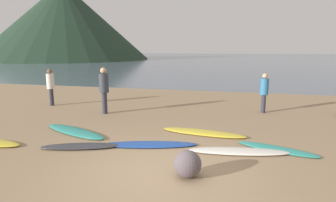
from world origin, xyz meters
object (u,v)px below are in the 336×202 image
surfboard_1 (75,131)px  person_1 (51,84)px  surfboard_2 (81,146)px  surfboard_6 (277,149)px  person_2 (104,87)px  surfboard_4 (203,133)px  surfboard_5 (239,151)px  person_0 (264,90)px  beach_rock_near (188,164)px  surfboard_3 (149,144)px

surfboard_1 → person_1: 4.83m
surfboard_1 → surfboard_2: 1.46m
surfboard_6 → person_2: person_2 is taller
surfboard_4 → surfboard_5: surfboard_4 is taller
surfboard_6 → person_1: size_ratio=1.23×
person_0 → person_1: bearing=-65.1°
person_2 → beach_rock_near: (4.12, -4.76, -0.78)m
surfboard_5 → surfboard_4: bearing=118.4°
surfboard_4 → person_1: person_1 is taller
surfboard_5 → person_0: 4.94m
surfboard_6 → person_1: bearing=179.1°
surfboard_4 → person_0: (1.94, 3.42, 0.87)m
beach_rock_near → surfboard_1: bearing=150.6°
person_2 → surfboard_1: bearing=-1.7°
surfboard_4 → beach_rock_near: 2.98m
surfboard_1 → surfboard_3: surfboard_1 is taller
surfboard_2 → surfboard_4: 3.51m
person_1 → surfboard_1: bearing=87.7°
surfboard_2 → surfboard_5: 4.00m
person_2 → surfboard_4: bearing=58.7°
surfboard_6 → beach_rock_near: size_ratio=3.62×
person_0 → person_1: person_1 is taller
surfboard_4 → person_0: bearing=68.3°
surfboard_3 → person_1: (-5.80, 4.03, 0.92)m
surfboard_4 → surfboard_5: size_ratio=1.04×
surfboard_2 → beach_rock_near: 3.14m
surfboard_3 → person_1: person_1 is taller
person_1 → beach_rock_near: 9.09m
surfboard_1 → person_1: (-3.25, 3.46, 0.91)m
surfboard_2 → person_2: bearing=89.2°
surfboard_2 → surfboard_3: surfboard_2 is taller
surfboard_2 → person_1: size_ratio=1.24×
surfboard_3 → surfboard_1: bearing=152.9°
surfboard_6 → beach_rock_near: 2.82m
person_0 → surfboard_5: bearing=9.4°
surfboard_2 → surfboard_3: bearing=1.5°
surfboard_2 → surfboard_3: (1.66, 0.58, -0.01)m
surfboard_2 → beach_rock_near: bearing=-36.8°
surfboard_3 → beach_rock_near: (1.30, -1.60, 0.24)m
surfboard_1 → person_1: person_1 is taller
surfboard_2 → beach_rock_near: beach_rock_near is taller
surfboard_4 → beach_rock_near: size_ratio=4.61×
surfboard_1 → surfboard_4: 3.89m
beach_rock_near → surfboard_6: bearing=46.8°
surfboard_6 → person_2: size_ratio=1.12×
surfboard_2 → surfboard_5: surfboard_5 is taller
person_2 → beach_rock_near: bearing=33.4°
surfboard_1 → beach_rock_near: 4.43m
surfboard_1 → beach_rock_near: size_ratio=4.67×
surfboard_3 → beach_rock_near: 2.08m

